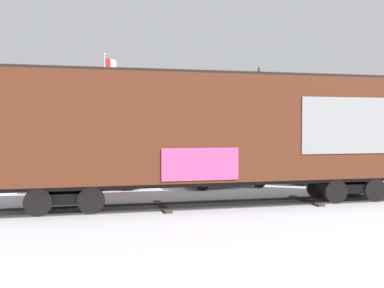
% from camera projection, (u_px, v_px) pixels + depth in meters
% --- Properties ---
extents(ground_plane, '(260.00, 260.00, 0.00)m').
position_uv_depth(ground_plane, '(191.00, 206.00, 17.51)').
color(ground_plane, '#B2B5BC').
extents(track, '(59.98, 5.59, 0.08)m').
position_uv_depth(track, '(182.00, 206.00, 17.36)').
color(track, '#4C4742').
rests_on(track, ground_plane).
extents(freight_car, '(17.26, 3.89, 4.99)m').
position_uv_depth(freight_car, '(216.00, 130.00, 17.58)').
color(freight_car, '#5B2B19').
rests_on(freight_car, ground_plane).
extents(flagpole, '(0.80, 1.17, 7.22)m').
position_uv_depth(flagpole, '(107.00, 99.00, 27.87)').
color(flagpole, silver).
rests_on(flagpole, ground_plane).
extents(hillside, '(131.26, 28.48, 13.92)m').
position_uv_depth(hillside, '(121.00, 117.00, 90.45)').
color(hillside, silver).
rests_on(hillside, ground_plane).
extents(parked_car_red, '(4.94, 2.70, 1.77)m').
position_uv_depth(parked_car_red, '(90.00, 171.00, 22.01)').
color(parked_car_red, '#B21E1E').
rests_on(parked_car_red, ground_plane).
extents(parked_car_white, '(4.53, 2.39, 1.76)m').
position_uv_depth(parked_car_white, '(224.00, 169.00, 23.10)').
color(parked_car_white, silver).
rests_on(parked_car_white, ground_plane).
extents(parked_car_black, '(4.22, 2.12, 1.74)m').
position_uv_depth(parked_car_black, '(322.00, 166.00, 24.58)').
color(parked_car_black, black).
rests_on(parked_car_black, ground_plane).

